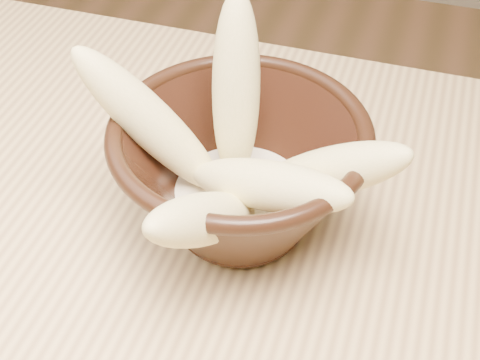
# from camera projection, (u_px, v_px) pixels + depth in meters

# --- Properties ---
(table) EXTENTS (1.20, 0.80, 0.75)m
(table) POSITION_uv_depth(u_px,v_px,m) (23.00, 314.00, 0.63)
(table) COLOR #D8B577
(table) RESTS_ON ground
(bowl) EXTENTS (0.21, 0.21, 0.12)m
(bowl) POSITION_uv_depth(u_px,v_px,m) (240.00, 171.00, 0.56)
(bowl) COLOR black
(bowl) RESTS_ON table
(milk_puddle) EXTENTS (0.12, 0.12, 0.02)m
(milk_puddle) POSITION_uv_depth(u_px,v_px,m) (240.00, 196.00, 0.58)
(milk_puddle) COLOR beige
(milk_puddle) RESTS_ON bowl
(banana_upright) EXTENTS (0.06, 0.08, 0.17)m
(banana_upright) POSITION_uv_depth(u_px,v_px,m) (236.00, 91.00, 0.54)
(banana_upright) COLOR #D3C97D
(banana_upright) RESTS_ON bowl
(banana_left) EXTENTS (0.14, 0.06, 0.15)m
(banana_left) POSITION_uv_depth(u_px,v_px,m) (150.00, 122.00, 0.54)
(banana_left) COLOR #D3C97D
(banana_left) RESTS_ON bowl
(banana_right) EXTENTS (0.15, 0.07, 0.12)m
(banana_right) POSITION_uv_depth(u_px,v_px,m) (328.00, 172.00, 0.52)
(banana_right) COLOR #D3C97D
(banana_right) RESTS_ON bowl
(banana_across) EXTENTS (0.16, 0.09, 0.09)m
(banana_across) POSITION_uv_depth(u_px,v_px,m) (267.00, 185.00, 0.51)
(banana_across) COLOR #D3C97D
(banana_across) RESTS_ON bowl
(banana_front) EXTENTS (0.08, 0.15, 0.12)m
(banana_front) POSITION_uv_depth(u_px,v_px,m) (205.00, 219.00, 0.49)
(banana_front) COLOR #D3C97D
(banana_front) RESTS_ON bowl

